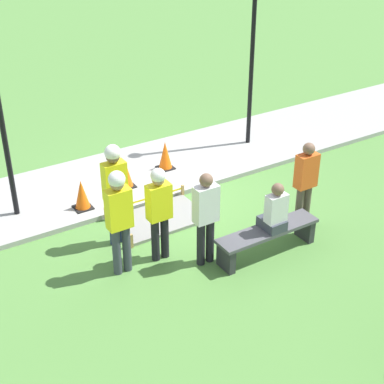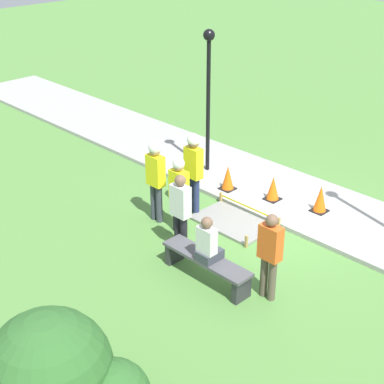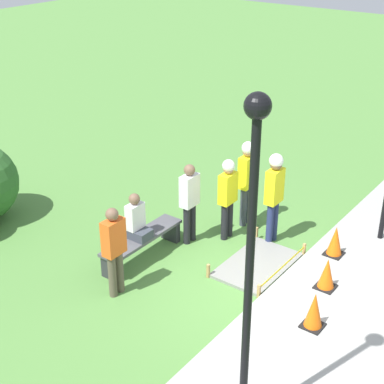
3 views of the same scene
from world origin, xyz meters
name	(u,v)px [view 3 (image 3 of 3)]	position (x,y,z in m)	size (l,w,h in m)	color
ground_plane	(265,295)	(0.00, 0.00, 0.00)	(60.00, 60.00, 0.00)	#51843D
sidewalk	(333,321)	(0.00, -1.26, 0.05)	(28.00, 2.51, 0.10)	#9E9E99
wet_concrete_patch	(257,265)	(0.71, 0.58, 0.03)	(1.74, 1.11, 0.27)	gray
traffic_cone_near_patch	(314,310)	(-0.38, -1.08, 0.41)	(0.34, 0.34, 0.63)	black
traffic_cone_far_patch	(327,274)	(0.71, -0.79, 0.38)	(0.34, 0.34, 0.58)	black
traffic_cone_sidewalk_edge	(335,241)	(1.81, -0.45, 0.39)	(0.34, 0.34, 0.60)	black
park_bench	(142,242)	(-0.35, 2.49, 0.35)	(1.91, 0.44, 0.49)	#2D2D33
person_seated_on_bench	(137,220)	(-0.42, 2.54, 0.84)	(0.36, 0.44, 0.89)	#383D47
worker_supervisor	(228,193)	(1.27, 1.65, 1.01)	(0.40, 0.25, 1.71)	black
worker_assistant	(247,175)	(1.99, 1.65, 1.12)	(0.40, 0.27, 1.85)	#383D47
worker_trainee	(274,190)	(1.67, 0.84, 1.15)	(0.40, 0.27, 1.90)	navy
bystander_in_orange_shirt	(114,247)	(-1.47, 2.11, 0.94)	(0.40, 0.22, 1.66)	brown
bystander_in_gray_shirt	(190,199)	(0.69, 2.15, 0.95)	(0.40, 0.22, 1.68)	black
lamppost_far	(251,234)	(-2.73, -1.24, 2.93)	(0.28, 0.28, 4.38)	black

